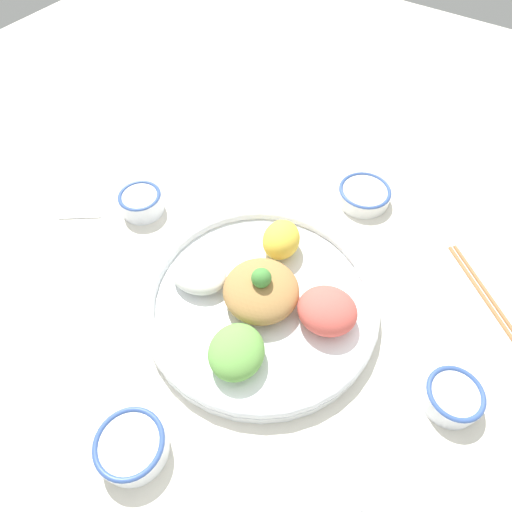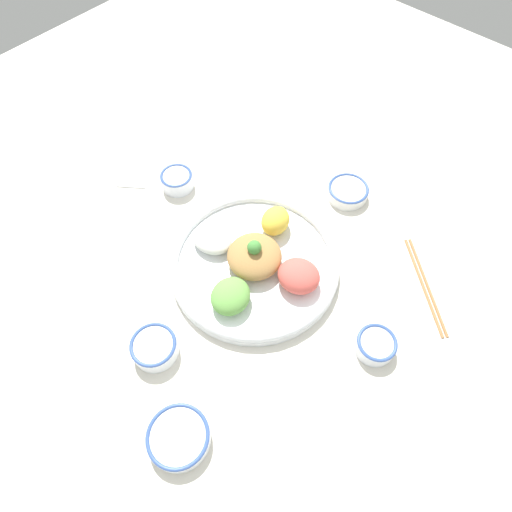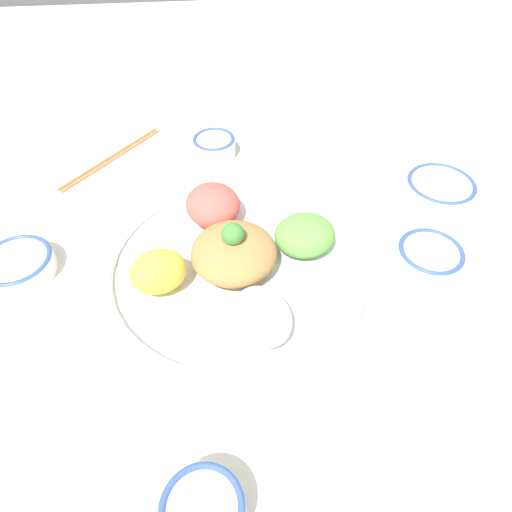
% 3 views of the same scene
% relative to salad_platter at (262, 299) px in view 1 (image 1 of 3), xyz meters
% --- Properties ---
extents(ground_plane, '(2.40, 2.40, 0.00)m').
position_rel_salad_platter_xyz_m(ground_plane, '(-0.03, -0.00, -0.03)').
color(ground_plane, silver).
extents(salad_platter, '(0.38, 0.38, 0.10)m').
position_rel_salad_platter_xyz_m(salad_platter, '(0.00, 0.00, 0.00)').
color(salad_platter, white).
rests_on(salad_platter, ground_plane).
extents(sauce_bowl_red, '(0.09, 0.09, 0.04)m').
position_rel_salad_platter_xyz_m(sauce_bowl_red, '(0.02, 0.28, -0.00)').
color(sauce_bowl_red, white).
rests_on(sauce_bowl_red, ground_plane).
extents(sauce_bowl_dark, '(0.10, 0.10, 0.03)m').
position_rel_salad_platter_xyz_m(sauce_bowl_dark, '(-0.04, -0.32, -0.01)').
color(sauce_bowl_dark, white).
rests_on(sauce_bowl_dark, ground_plane).
extents(rice_bowl_plain, '(0.08, 0.08, 0.04)m').
position_rel_salad_platter_xyz_m(rice_bowl_plain, '(-0.31, -0.02, -0.00)').
color(rice_bowl_plain, white).
rests_on(rice_bowl_plain, ground_plane).
extents(sauce_bowl_far, '(0.08, 0.08, 0.04)m').
position_rel_salad_platter_xyz_m(sauce_bowl_far, '(0.31, -0.05, -0.00)').
color(sauce_bowl_far, white).
rests_on(sauce_bowl_far, ground_plane).
extents(chopsticks_pair_near, '(0.20, 0.17, 0.01)m').
position_rel_salad_platter_xyz_m(chopsticks_pair_near, '(-0.32, -0.22, -0.02)').
color(chopsticks_pair_near, '#9E6B3D').
rests_on(chopsticks_pair_near, ground_plane).
extents(serving_spoon_main, '(0.07, 0.13, 0.01)m').
position_rel_salad_platter_xyz_m(serving_spoon_main, '(-0.26, 0.17, -0.02)').
color(serving_spoon_main, white).
rests_on(serving_spoon_main, ground_plane).
extents(serving_spoon_extra, '(0.11, 0.09, 0.01)m').
position_rel_salad_platter_xyz_m(serving_spoon_extra, '(0.43, 0.05, -0.02)').
color(serving_spoon_extra, white).
rests_on(serving_spoon_extra, ground_plane).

